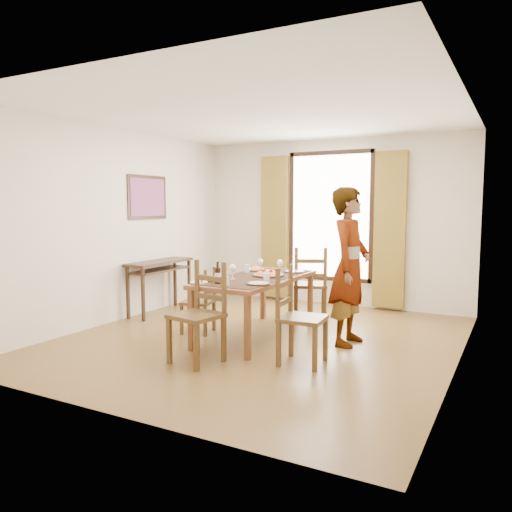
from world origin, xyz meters
The scene contains 22 objects.
ground centered at (0.00, 0.00, 0.00)m, with size 5.00×5.00×0.00m, color #533819.
room_shell centered at (0.00, 0.13, 1.54)m, with size 4.60×5.10×2.74m.
console_table centered at (-2.03, 0.60, 0.68)m, with size 0.38×1.20×0.80m.
dining_table centered at (-0.10, 0.10, 0.69)m, with size 0.85×1.88×0.76m.
chair_west centered at (-0.83, -0.08, 0.39)m, with size 0.44×0.44×0.84m.
chair_north centered at (0.15, 1.25, 0.49)m, with size 0.61×0.61×1.05m.
chair_south centered at (-0.16, -1.07, 0.49)m, with size 0.54×0.54×1.05m.
chair_east centered at (0.78, -0.63, 0.47)m, with size 0.48×0.48×1.01m.
man centered at (1.01, 0.32, 0.92)m, with size 0.45×0.68×1.85m, color gray.
plate_sw centered at (-0.40, -0.42, 0.78)m, with size 0.27×0.27×0.05m, color silver, non-canonical shape.
plate_se centered at (0.20, -0.42, 0.78)m, with size 0.27×0.27×0.05m, color silver, non-canonical shape.
plate_nw centered at (-0.38, 0.61, 0.78)m, with size 0.27×0.27×0.05m, color silver, non-canonical shape.
plate_ne centered at (0.15, 0.68, 0.78)m, with size 0.27×0.27×0.05m, color silver, non-canonical shape.
pasta_platter centered at (0.01, 0.20, 0.81)m, with size 0.40×0.40×0.10m, color red, non-canonical shape.
caprese_plate centered at (-0.44, -0.66, 0.78)m, with size 0.20×0.20×0.04m, color silver, non-canonical shape.
wine_glass_a centered at (-0.26, -0.22, 0.85)m, with size 0.08×0.08×0.18m, color white, non-canonical shape.
wine_glass_b centered at (0.02, 0.50, 0.85)m, with size 0.08×0.08×0.18m, color white, non-canonical shape.
wine_glass_c centered at (-0.25, 0.47, 0.85)m, with size 0.08×0.08×0.18m, color white, non-canonical shape.
tumbler_a centered at (0.20, -0.23, 0.81)m, with size 0.07×0.07×0.10m, color silver.
tumbler_b centered at (-0.40, 0.38, 0.81)m, with size 0.07×0.07×0.10m, color silver.
tumbler_c centered at (-0.09, -0.65, 0.81)m, with size 0.07×0.07×0.10m, color silver.
wine_bottle centered at (-0.23, -0.59, 0.88)m, with size 0.07×0.07×0.25m, color black, non-canonical shape.
Camera 1 is at (2.77, -5.29, 1.66)m, focal length 35.00 mm.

